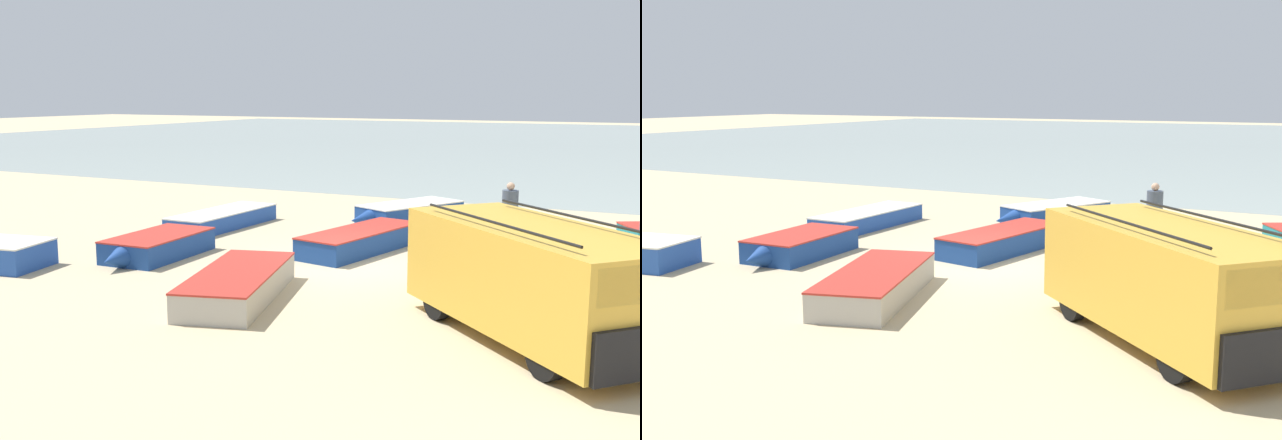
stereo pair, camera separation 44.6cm
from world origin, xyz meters
The scene contains 10 objects.
ground_plane centered at (0.00, 0.00, 0.00)m, with size 200.00×200.00×0.00m, color tan.
sea_water centered at (0.00, 52.00, 0.00)m, with size 120.00×80.00×0.01m, color #99A89E.
parked_van centered at (5.60, -3.73, 1.14)m, with size 5.44×5.19×2.19m.
fishing_rowboat_0 centered at (-0.57, -3.68, 0.31)m, with size 2.68×5.04×0.61m.
fishing_rowboat_1 centered at (-0.18, 1.95, 0.31)m, with size 2.16×5.19×0.61m.
fishing_rowboat_2 centered at (-5.78, 3.32, 0.27)m, with size 1.55×5.27×0.54m.
fishing_rowboat_4 centered at (-0.75, 6.79, 0.32)m, with size 2.96×4.52×0.65m.
fishing_rowboat_6 centered at (-4.72, -1.45, 0.30)m, with size 1.79×3.77×0.61m.
fisherman_0 centered at (2.68, -0.98, 0.98)m, with size 0.43×0.43×1.64m.
fisherman_2 centered at (3.14, 4.92, 1.06)m, with size 0.47×0.47×1.77m.
Camera 1 is at (8.14, -16.75, 4.34)m, focal length 42.00 mm.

